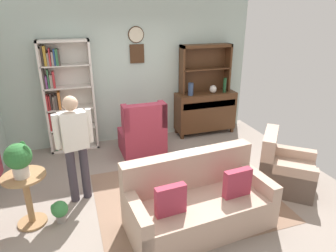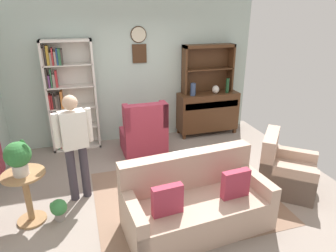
% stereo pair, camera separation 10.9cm
% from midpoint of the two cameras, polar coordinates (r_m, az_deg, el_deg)
% --- Properties ---
extents(ground_plane, '(5.40, 4.60, 0.02)m').
position_cam_midpoint_polar(ground_plane, '(4.77, 0.21, -11.79)').
color(ground_plane, gray).
extents(wall_back, '(5.00, 0.09, 2.80)m').
position_cam_midpoint_polar(wall_back, '(6.17, -5.71, 10.18)').
color(wall_back, '#ADC1B7').
rests_on(wall_back, ground_plane).
extents(area_rug, '(2.57, 2.12, 0.01)m').
position_cam_midpoint_polar(area_rug, '(4.58, 3.80, -13.19)').
color(area_rug, '#846651').
rests_on(area_rug, ground_plane).
extents(bookshelf, '(0.90, 0.30, 2.10)m').
position_cam_midpoint_polar(bookshelf, '(5.96, -18.09, 5.21)').
color(bookshelf, silver).
rests_on(bookshelf, ground_plane).
extents(sideboard, '(1.30, 0.45, 0.92)m').
position_cam_midpoint_polar(sideboard, '(6.61, 8.01, 2.81)').
color(sideboard, '#4C2D19').
rests_on(sideboard, ground_plane).
extents(sideboard_hutch, '(1.10, 0.26, 1.00)m').
position_cam_midpoint_polar(sideboard_hutch, '(6.46, 8.09, 11.98)').
color(sideboard_hutch, '#4C2D19').
rests_on(sideboard_hutch, sideboard).
extents(vase_tall, '(0.11, 0.11, 0.26)m').
position_cam_midpoint_polar(vase_tall, '(6.24, 5.29, 6.96)').
color(vase_tall, '#33476B').
rests_on(vase_tall, sideboard).
extents(vase_round, '(0.15, 0.15, 0.17)m').
position_cam_midpoint_polar(vase_round, '(6.47, 9.54, 6.89)').
color(vase_round, beige).
rests_on(vase_round, sideboard).
extents(bottle_wine, '(0.07, 0.07, 0.31)m').
position_cam_midpoint_polar(bottle_wine, '(6.55, 11.72, 7.55)').
color(bottle_wine, '#194223').
rests_on(bottle_wine, sideboard).
extents(couch_floral, '(1.86, 1.00, 0.90)m').
position_cam_midpoint_polar(couch_floral, '(3.92, 6.08, -14.49)').
color(couch_floral, tan).
rests_on(couch_floral, ground_plane).
extents(armchair_floral, '(1.08, 1.08, 0.88)m').
position_cam_midpoint_polar(armchair_floral, '(4.95, 21.91, -8.12)').
color(armchair_floral, tan).
rests_on(armchair_floral, ground_plane).
extents(wingback_chair, '(0.79, 0.81, 1.05)m').
position_cam_midpoint_polar(wingback_chair, '(5.64, -4.04, -1.78)').
color(wingback_chair, '#A33347').
rests_on(wingback_chair, ground_plane).
extents(plant_stand, '(0.52, 0.52, 0.71)m').
position_cam_midpoint_polar(plant_stand, '(4.25, -24.63, -11.39)').
color(plant_stand, '#997047').
rests_on(plant_stand, ground_plane).
extents(potted_plant_large, '(0.31, 0.31, 0.43)m').
position_cam_midpoint_polar(potted_plant_large, '(3.98, -25.91, -5.20)').
color(potted_plant_large, beige).
rests_on(potted_plant_large, plant_stand).
extents(potted_plant_small, '(0.21, 0.21, 0.30)m').
position_cam_midpoint_polar(potted_plant_small, '(4.28, -19.43, -14.60)').
color(potted_plant_small, gray).
rests_on(potted_plant_small, ground_plane).
extents(person_reading, '(0.52, 0.27, 1.56)m').
position_cam_midpoint_polar(person_reading, '(4.29, -16.65, -2.78)').
color(person_reading, '#38333D').
rests_on(person_reading, ground_plane).
extents(coffee_table, '(0.80, 0.50, 0.42)m').
position_cam_midpoint_polar(coffee_table, '(4.43, 1.74, -9.08)').
color(coffee_table, '#4C2D19').
rests_on(coffee_table, ground_plane).
extents(book_stack, '(0.20, 0.15, 0.08)m').
position_cam_midpoint_polar(book_stack, '(4.40, 3.24, -7.73)').
color(book_stack, '#3F3833').
rests_on(book_stack, coffee_table).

